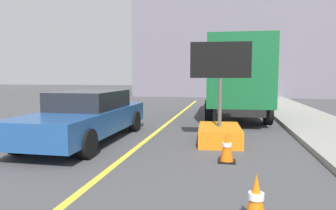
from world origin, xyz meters
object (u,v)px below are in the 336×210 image
(pickup_car, at_px, (87,116))
(highway_guide_sign, at_px, (263,53))
(arrow_board_trailer, at_px, (220,125))
(traffic_cone_mid_lane, at_px, (256,200))
(traffic_cone_far_lane, at_px, (227,147))
(box_truck, at_px, (236,77))

(pickup_car, relative_size, highway_guide_sign, 1.04)
(arrow_board_trailer, distance_m, highway_guide_sign, 15.02)
(traffic_cone_mid_lane, relative_size, traffic_cone_far_lane, 0.97)
(box_truck, relative_size, traffic_cone_mid_lane, 12.50)
(pickup_car, distance_m, traffic_cone_far_lane, 4.13)
(arrow_board_trailer, bearing_deg, traffic_cone_far_lane, -83.83)
(highway_guide_sign, bearing_deg, traffic_cone_far_lane, -98.48)
(arrow_board_trailer, xyz_separation_m, traffic_cone_mid_lane, (0.55, -4.58, -0.17))
(pickup_car, bearing_deg, highway_guide_sign, 67.12)
(highway_guide_sign, bearing_deg, traffic_cone_mid_lane, -96.25)
(arrow_board_trailer, xyz_separation_m, traffic_cone_far_lane, (0.20, -1.87, -0.16))
(pickup_car, xyz_separation_m, traffic_cone_far_lane, (3.84, -1.48, -0.38))
(box_truck, relative_size, traffic_cone_far_lane, 12.12)
(highway_guide_sign, relative_size, traffic_cone_far_lane, 7.70)
(arrow_board_trailer, relative_size, traffic_cone_far_lane, 4.16)
(box_truck, distance_m, pickup_car, 7.44)
(traffic_cone_mid_lane, distance_m, traffic_cone_far_lane, 2.74)
(box_truck, xyz_separation_m, pickup_car, (-4.20, -6.05, -1.07))
(traffic_cone_mid_lane, height_order, traffic_cone_far_lane, traffic_cone_far_lane)
(highway_guide_sign, relative_size, traffic_cone_mid_lane, 7.95)
(arrow_board_trailer, xyz_separation_m, pickup_car, (-3.64, -0.39, 0.22))
(box_truck, bearing_deg, highway_guide_sign, 76.73)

